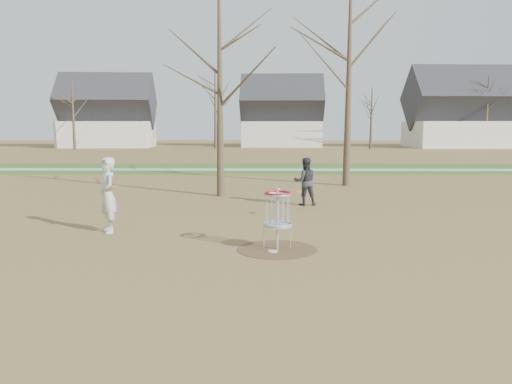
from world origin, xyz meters
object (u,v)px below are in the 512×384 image
player_throwing (305,181)px  disc_golf_basket (277,209)px  disc_grounded (273,251)px  player_standing (108,195)px

player_throwing → disc_golf_basket: 6.38m
player_throwing → disc_grounded: (-1.24, -6.52, -0.81)m
player_throwing → disc_grounded: bearing=72.0°
disc_golf_basket → player_standing: bearing=158.1°
player_standing → player_throwing: player_standing is taller
disc_grounded → disc_golf_basket: 0.93m
player_standing → disc_golf_basket: player_standing is taller
player_throwing → disc_golf_basket: bearing=72.5°
disc_grounded → player_throwing: bearing=79.2°
disc_golf_basket → player_throwing: bearing=79.8°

